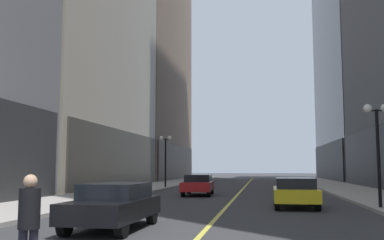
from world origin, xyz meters
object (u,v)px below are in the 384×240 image
car_black (114,204)px  street_lamp_left_far (166,150)px  pedestrian_in_black_coat (29,219)px  street_lamp_right_mid (377,132)px  car_yellow (295,191)px  car_red (198,184)px

car_black → street_lamp_left_far: bearing=98.9°
pedestrian_in_black_coat → street_lamp_right_mid: 15.46m
street_lamp_left_far → street_lamp_right_mid: same height
car_yellow → pedestrian_in_black_coat: (-5.09, -13.65, 0.25)m
car_black → pedestrian_in_black_coat: size_ratio=2.47×
pedestrian_in_black_coat → street_lamp_right_mid: street_lamp_right_mid is taller
car_black → street_lamp_left_far: size_ratio=0.93×
pedestrian_in_black_coat → street_lamp_left_far: street_lamp_left_far is taller
car_yellow → street_lamp_left_far: bearing=120.2°
car_black → car_red: size_ratio=0.90×
car_red → street_lamp_right_mid: bearing=-45.6°
car_yellow → street_lamp_right_mid: (3.35, -0.90, 2.54)m
car_red → street_lamp_left_far: size_ratio=1.03×
car_black → car_red: 15.96m
car_yellow → street_lamp_left_far: (-9.45, 16.25, 2.54)m
car_yellow → car_red: bearing=124.1°
street_lamp_left_far → street_lamp_right_mid: bearing=-53.3°
street_lamp_right_mid → car_yellow: bearing=164.9°
car_black → car_red: (0.17, 15.96, 0.00)m
pedestrian_in_black_coat → street_lamp_left_far: size_ratio=0.38×
car_red → street_lamp_right_mid: 12.90m
car_black → pedestrian_in_black_coat: (0.59, -5.83, 0.25)m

